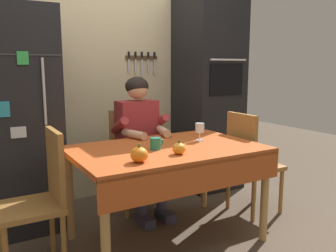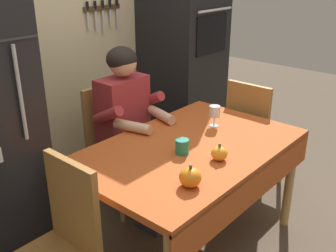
% 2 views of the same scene
% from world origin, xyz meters
% --- Properties ---
extents(ground_plane, '(10.00, 10.00, 0.00)m').
position_xyz_m(ground_plane, '(0.00, 0.00, 0.00)').
color(ground_plane, brown).
rests_on(ground_plane, ground).
extents(back_wall_assembly, '(3.70, 0.13, 2.60)m').
position_xyz_m(back_wall_assembly, '(0.05, 1.35, 1.30)').
color(back_wall_assembly, beige).
rests_on(back_wall_assembly, ground).
extents(wall_oven, '(0.60, 0.64, 2.10)m').
position_xyz_m(wall_oven, '(1.05, 1.00, 1.05)').
color(wall_oven, black).
rests_on(wall_oven, ground).
extents(dining_table, '(1.40, 0.90, 0.74)m').
position_xyz_m(dining_table, '(0.00, 0.08, 0.66)').
color(dining_table, tan).
rests_on(dining_table, ground).
extents(chair_behind_person, '(0.40, 0.40, 0.93)m').
position_xyz_m(chair_behind_person, '(0.06, 0.87, 0.51)').
color(chair_behind_person, tan).
rests_on(chair_behind_person, ground).
extents(seated_person, '(0.47, 0.55, 1.25)m').
position_xyz_m(seated_person, '(0.06, 0.68, 0.74)').
color(seated_person, '#38384C').
rests_on(seated_person, ground).
extents(chair_left_side, '(0.40, 0.40, 0.93)m').
position_xyz_m(chair_left_side, '(-0.90, 0.18, 0.51)').
color(chair_left_side, '#9E6B33').
rests_on(chair_left_side, ground).
extents(chair_right_side, '(0.40, 0.40, 0.93)m').
position_xyz_m(chair_right_side, '(0.90, 0.17, 0.51)').
color(chair_right_side, '#9E6B33').
rests_on(chair_right_side, ground).
extents(coffee_mug, '(0.11, 0.08, 0.09)m').
position_xyz_m(coffee_mug, '(-0.11, 0.07, 0.78)').
color(coffee_mug, '#237F66').
rests_on(coffee_mug, dining_table).
extents(wine_glass, '(0.07, 0.07, 0.14)m').
position_xyz_m(wine_glass, '(0.35, 0.16, 0.84)').
color(wine_glass, white).
rests_on(wine_glass, dining_table).
extents(pumpkin_large, '(0.11, 0.11, 0.12)m').
position_xyz_m(pumpkin_large, '(-0.36, -0.18, 0.79)').
color(pumpkin_large, orange).
rests_on(pumpkin_large, dining_table).
extents(pumpkin_medium, '(0.09, 0.09, 0.10)m').
position_xyz_m(pumpkin_medium, '(-0.04, -0.14, 0.78)').
color(pumpkin_medium, orange).
rests_on(pumpkin_medium, dining_table).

